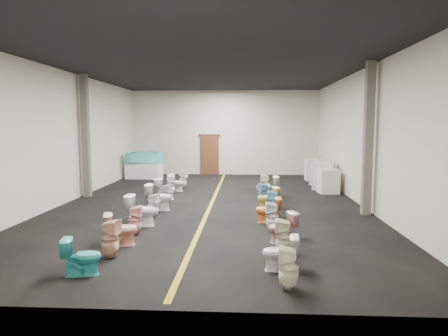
{
  "coord_description": "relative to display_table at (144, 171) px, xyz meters",
  "views": [
    {
      "loc": [
        1.17,
        -13.44,
        2.67
      ],
      "look_at": [
        0.37,
        1.0,
        1.1
      ],
      "focal_mm": 32.0,
      "sensor_mm": 36.0,
      "label": 1
    }
  ],
  "objects": [
    {
      "name": "toilet_left_8",
      "position": [
        2.21,
        -5.55,
        -0.01
      ],
      "size": [
        0.81,
        0.59,
        0.75
      ],
      "primitive_type": "imported",
      "rotation": [
        0.0,
        0.0,
        1.31
      ],
      "color": "white",
      "rests_on": "floor"
    },
    {
      "name": "back_door",
      "position": [
        3.13,
        1.79,
        0.67
      ],
      "size": [
        1.0,
        0.1,
        2.1
      ],
      "primitive_type": "cube",
      "color": "#562D19",
      "rests_on": "floor"
    },
    {
      "name": "toilet_left_7",
      "position": [
        2.43,
        -6.58,
        -0.03
      ],
      "size": [
        0.41,
        0.41,
        0.7
      ],
      "primitive_type": "imported",
      "rotation": [
        0.0,
        0.0,
        1.21
      ],
      "color": "silver",
      "rests_on": "floor"
    },
    {
      "name": "toilet_left_4",
      "position": [
        2.33,
        -9.32,
        0.03
      ],
      "size": [
        0.84,
        0.51,
        0.83
      ],
      "primitive_type": "imported",
      "rotation": [
        0.0,
        0.0,
        1.51
      ],
      "color": "white",
      "rests_on": "floor"
    },
    {
      "name": "toilet_left_11",
      "position": [
        2.42,
        -2.97,
        -0.01
      ],
      "size": [
        0.45,
        0.44,
        0.75
      ],
      "primitive_type": "imported",
      "rotation": [
        0.0,
        0.0,
        1.16
      ],
      "color": "white",
      "rests_on": "floor"
    },
    {
      "name": "wall_left",
      "position": [
        -1.07,
        -6.15,
        1.87
      ],
      "size": [
        0.0,
        16.0,
        16.0
      ],
      "primitive_type": "plane",
      "rotation": [
        1.57,
        0.0,
        1.57
      ],
      "color": "beige",
      "rests_on": "ground"
    },
    {
      "name": "toilet_right_7",
      "position": [
        5.81,
        -7.0,
        -0.03
      ],
      "size": [
        0.76,
        0.55,
        0.7
      ],
      "primitive_type": "imported",
      "rotation": [
        0.0,
        0.0,
        -1.33
      ],
      "color": "#E2C855",
      "rests_on": "floor"
    },
    {
      "name": "wall_back",
      "position": [
        3.93,
        1.85,
        1.87
      ],
      "size": [
        10.0,
        0.0,
        10.0
      ],
      "primitive_type": "plane",
      "rotation": [
        1.57,
        0.0,
        0.0
      ],
      "color": "beige",
      "rests_on": "ground"
    },
    {
      "name": "toilet_right_5",
      "position": [
        5.72,
        -8.82,
        -0.03
      ],
      "size": [
        0.69,
        0.4,
        0.7
      ],
      "primitive_type": "imported",
      "rotation": [
        0.0,
        0.0,
        -1.57
      ],
      "color": "orange",
      "rests_on": "floor"
    },
    {
      "name": "toilet_left_9",
      "position": [
        2.24,
        -4.8,
        0.01
      ],
      "size": [
        0.42,
        0.41,
        0.77
      ],
      "primitive_type": "imported",
      "rotation": [
        0.0,
        0.0,
        1.78
      ],
      "color": "white",
      "rests_on": "floor"
    },
    {
      "name": "ceiling",
      "position": [
        3.93,
        -6.15,
        4.12
      ],
      "size": [
        16.0,
        16.0,
        0.0
      ],
      "primitive_type": "plane",
      "rotation": [
        3.14,
        0.0,
        0.0
      ],
      "color": "black",
      "rests_on": "ground"
    },
    {
      "name": "toilet_left_3",
      "position": [
        2.41,
        -10.22,
        -0.02
      ],
      "size": [
        0.38,
        0.38,
        0.72
      ],
      "primitive_type": "imported",
      "rotation": [
        0.0,
        0.0,
        1.74
      ],
      "color": "pink",
      "rests_on": "floor"
    },
    {
      "name": "wall_front",
      "position": [
        3.93,
        -14.15,
        1.87
      ],
      "size": [
        10.0,
        0.0,
        10.0
      ],
      "primitive_type": "plane",
      "rotation": [
        -1.57,
        0.0,
        0.0
      ],
      "color": "beige",
      "rests_on": "ground"
    },
    {
      "name": "display_table",
      "position": [
        0.0,
        0.0,
        0.0
      ],
      "size": [
        1.76,
        0.96,
        0.76
      ],
      "primitive_type": "cube",
      "rotation": [
        0.0,
        0.0,
        -0.06
      ],
      "color": "white",
      "rests_on": "floor"
    },
    {
      "name": "toilet_right_1",
      "position": [
        5.74,
        -12.47,
        -0.05
      ],
      "size": [
        0.68,
        0.42,
        0.67
      ],
      "primitive_type": "imported",
      "rotation": [
        0.0,
        0.0,
        -1.65
      ],
      "color": "silver",
      "rests_on": "floor"
    },
    {
      "name": "toilet_left_6",
      "position": [
        2.37,
        -7.39,
        0.03
      ],
      "size": [
        0.82,
        0.48,
        0.83
      ],
      "primitive_type": "imported",
      "rotation": [
        0.0,
        0.0,
        1.55
      ],
      "color": "white",
      "rests_on": "floor"
    },
    {
      "name": "toilet_right_3",
      "position": [
        5.94,
        -10.65,
        -0.04
      ],
      "size": [
        0.77,
        0.61,
        0.69
      ],
      "primitive_type": "imported",
      "rotation": [
        0.0,
        0.0,
        -1.19
      ],
      "color": "#D69A96",
      "rests_on": "floor"
    },
    {
      "name": "toilet_left_1",
      "position": [
        2.38,
        -11.92,
        0.01
      ],
      "size": [
        0.41,
        0.4,
        0.79
      ],
      "primitive_type": "imported",
      "rotation": [
        0.0,
        0.0,
        1.43
      ],
      "color": "#E0AC8B",
      "rests_on": "floor"
    },
    {
      "name": "toilet_right_10",
      "position": [
        5.86,
        -4.31,
        0.01
      ],
      "size": [
        0.37,
        0.36,
        0.78
      ],
      "primitive_type": "imported",
      "rotation": [
        0.0,
        0.0,
        -1.53
      ],
      "color": "#F0EAC7",
      "rests_on": "floor"
    },
    {
      "name": "toilet_right_4",
      "position": [
        5.77,
        -9.68,
        -0.01
      ],
      "size": [
        0.35,
        0.35,
        0.74
      ],
      "primitive_type": "imported",
      "rotation": [
        0.0,
        0.0,
        -1.53
      ],
      "color": "silver",
      "rests_on": "floor"
    },
    {
      "name": "aisle_stripe",
      "position": [
        3.93,
        -6.15,
        -0.38
      ],
      "size": [
        0.12,
        15.6,
        0.01
      ],
      "primitive_type": "cube",
      "color": "#9C8116",
      "rests_on": "floor"
    },
    {
      "name": "toilet_left_0",
      "position": [
        2.2,
        -12.87,
        -0.04
      ],
      "size": [
        0.73,
        0.51,
        0.68
      ],
      "primitive_type": "imported",
      "rotation": [
        0.0,
        0.0,
        1.77
      ],
      "color": "teal",
      "rests_on": "floor"
    },
    {
      "name": "bathtub",
      "position": [
        -0.0,
        0.0,
        0.69
      ],
      "size": [
        1.77,
        1.11,
        0.55
      ],
      "rotation": [
        0.0,
        0.0,
        0.39
      ],
      "color": "teal",
      "rests_on": "display_table"
    },
    {
      "name": "toilet_right_2",
      "position": [
        5.89,
        -11.56,
        -0.0
      ],
      "size": [
        0.4,
        0.39,
        0.76
      ],
      "primitive_type": "imported",
      "rotation": [
        0.0,
        0.0,
        -1.72
      ],
      "color": "beige",
      "rests_on": "floor"
    },
    {
      "name": "appliance_crate_a",
      "position": [
        8.33,
        -3.88,
        0.09
      ],
      "size": [
        0.79,
        0.79,
        0.94
      ],
      "primitive_type": "cube",
      "rotation": [
        0.0,
        0.0,
        0.09
      ],
      "color": "beige",
      "rests_on": "floor"
    },
    {
      "name": "appliance_crate_c",
      "position": [
        8.33,
        -1.55,
        0.0
      ],
      "size": [
        0.85,
        0.85,
        0.77
      ],
      "primitive_type": "cube",
      "rotation": [
        0.0,
        0.0,
        -0.3
      ],
      "color": "silver",
      "rests_on": "floor"
    },
    {
      "name": "wall_right",
      "position": [
        8.93,
        -6.15,
        1.87
      ],
      "size": [
        0.0,
        16.0,
        16.0
      ],
      "primitive_type": "plane",
      "rotation": [
        1.57,
        0.0,
        -1.57
      ],
      "color": "beige",
      "rests_on": "ground"
    },
    {
      "name": "column_left",
      "position": [
        -0.82,
        -5.15,
        1.87
      ],
      "size": [
        0.25,
        0.25,
        4.5
      ],
      "primitive_type": "cube",
      "color": "#59544C",
      "rests_on": "floor"
    },
    {
      "name": "toilet_right_0",
      "position": [
        5.8,
        -13.29,
        -0.02
      ],
      "size": [
        0.36,
        0.35,
        0.72
      ],
      "primitive_type": "imported",
      "rotation": [
        0.0,
        0.0,
        -1.65
      ],
      "color": "beige",
      "rests_on": "floor"
    },
    {
      "name": "toilet_right_9",
      "position": [
        5.88,
        -5.15,
        0.03
      ],
      "size": [
        0.84,
        0.51,
        0.83
      ],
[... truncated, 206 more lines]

